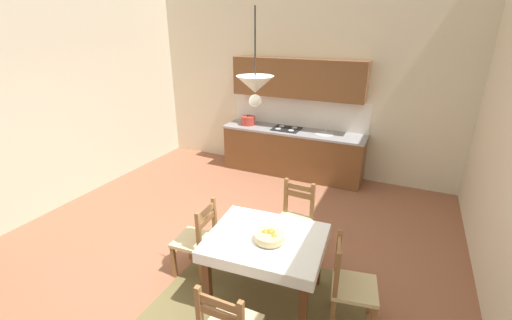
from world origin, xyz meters
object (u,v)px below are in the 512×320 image
(dining_table, at_px, (266,249))
(pendant_lamp, at_px, (255,86))
(dining_chair_window_side, at_px, (350,286))
(fruit_bowl, at_px, (270,236))
(dining_chair_tv_side, at_px, (197,240))
(dining_chair_kitchen_side, at_px, (294,220))
(kitchen_cabinetry, at_px, (293,132))

(dining_table, height_order, pendant_lamp, pendant_lamp)
(dining_chair_window_side, height_order, fruit_bowl, dining_chair_window_side)
(fruit_bowl, height_order, pendant_lamp, pendant_lamp)
(dining_chair_window_side, distance_m, pendant_lamp, 2.07)
(dining_chair_tv_side, bearing_deg, dining_table, -1.72)
(dining_table, distance_m, dining_chair_window_side, 0.88)
(dining_chair_kitchen_side, height_order, pendant_lamp, pendant_lamp)
(kitchen_cabinetry, bearing_deg, pendant_lamp, -77.47)
(fruit_bowl, bearing_deg, dining_chair_window_side, 5.30)
(dining_chair_window_side, bearing_deg, dining_table, -178.67)
(dining_chair_window_side, relative_size, dining_chair_kitchen_side, 1.00)
(kitchen_cabinetry, bearing_deg, dining_chair_tv_side, -90.64)
(pendant_lamp, bearing_deg, dining_table, 25.19)
(dining_chair_tv_side, distance_m, pendant_lamp, 1.99)
(kitchen_cabinetry, height_order, dining_table, kitchen_cabinetry)
(dining_table, xyz_separation_m, dining_chair_tv_side, (-0.87, 0.03, -0.17))
(dining_chair_kitchen_side, height_order, fruit_bowl, dining_chair_kitchen_side)
(kitchen_cabinetry, distance_m, dining_chair_tv_side, 3.27)
(kitchen_cabinetry, relative_size, pendant_lamp, 3.39)
(kitchen_cabinetry, xyz_separation_m, fruit_bowl, (0.90, -3.33, -0.04))
(kitchen_cabinetry, bearing_deg, fruit_bowl, -74.90)
(dining_table, distance_m, fruit_bowl, 0.22)
(dining_table, distance_m, pendant_lamp, 1.66)
(kitchen_cabinetry, height_order, dining_chair_tv_side, kitchen_cabinetry)
(pendant_lamp, bearing_deg, dining_chair_window_side, 3.97)
(kitchen_cabinetry, distance_m, dining_table, 3.39)
(dining_table, xyz_separation_m, pendant_lamp, (-0.10, -0.05, 1.66))
(dining_chair_window_side, height_order, pendant_lamp, pendant_lamp)
(dining_chair_window_side, bearing_deg, dining_chair_kitchen_side, 134.10)
(dining_chair_tv_side, bearing_deg, kitchen_cabinetry, 89.36)
(dining_chair_kitchen_side, distance_m, pendant_lamp, 2.07)
(kitchen_cabinetry, xyz_separation_m, dining_chair_window_side, (1.70, -3.25, -0.41))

